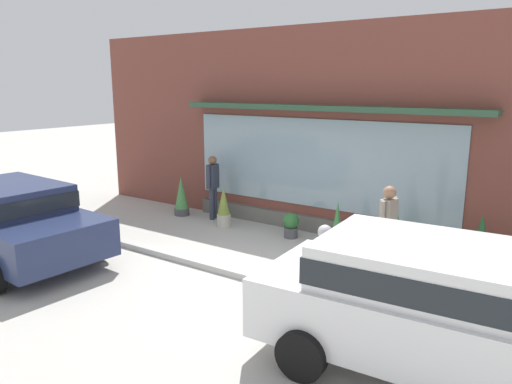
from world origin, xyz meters
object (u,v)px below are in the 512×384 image
object	(u,v)px
fire_hydrant	(324,252)
parked_car_navy	(9,217)
potted_plant_by_entrance	(394,230)
potted_plant_window_right	(224,207)
parked_car_white	(436,303)
potted_plant_near_hydrant	(337,226)
potted_plant_doorstep	(291,225)
pedestrian_with_handbag	(387,226)
potted_plant_trailing_edge	(181,197)
pedestrian_passerby	(213,182)
potted_plant_window_left	(480,244)

from	to	relation	value
fire_hydrant	parked_car_navy	xyz separation A→B (m)	(-5.43, -2.59, 0.35)
potted_plant_by_entrance	potted_plant_window_right	world-z (taller)	potted_plant_by_entrance
parked_car_white	potted_plant_near_hydrant	xyz separation A→B (m)	(-2.88, 3.49, -0.40)
potted_plant_doorstep	pedestrian_with_handbag	bearing A→B (deg)	-23.36
potted_plant_doorstep	potted_plant_trailing_edge	size ratio (longest dim) A/B	0.56
pedestrian_passerby	potted_plant_doorstep	xyz separation A→B (m)	(2.42, -0.23, -0.64)
fire_hydrant	pedestrian_passerby	distance (m)	4.55
potted_plant_by_entrance	potted_plant_near_hydrant	xyz separation A→B (m)	(-1.15, -0.14, -0.07)
parked_car_navy	potted_plant_doorstep	distance (m)	5.71
potted_plant_near_hydrant	potted_plant_window_right	size ratio (longest dim) A/B	1.02
pedestrian_passerby	potted_plant_near_hydrant	xyz separation A→B (m)	(3.57, -0.31, -0.46)
potted_plant_doorstep	potted_plant_trailing_edge	distance (m)	3.34
parked_car_navy	potted_plant_by_entrance	world-z (taller)	parked_car_navy
pedestrian_with_handbag	potted_plant_window_left	bearing A→B (deg)	145.48
pedestrian_passerby	parked_car_navy	distance (m)	4.70
parked_car_white	potted_plant_window_left	distance (m)	3.86
parked_car_white	potted_plant_trailing_edge	bearing A→B (deg)	150.69
fire_hydrant	potted_plant_window_right	xyz separation A→B (m)	(-3.45, 1.53, -0.02)
potted_plant_window_left	parked_car_white	bearing A→B (deg)	-87.02
potted_plant_doorstep	potted_plant_window_left	bearing A→B (deg)	4.01
potted_plant_window_right	potted_plant_window_left	world-z (taller)	potted_plant_window_left
potted_plant_by_entrance	potted_plant_window_left	size ratio (longest dim) A/B	1.09
pedestrian_passerby	potted_plant_trailing_edge	bearing A→B (deg)	90.95
pedestrian_passerby	parked_car_navy	xyz separation A→B (m)	(-1.33, -4.51, -0.10)
potted_plant_doorstep	potted_plant_trailing_edge	bearing A→B (deg)	179.25
potted_plant_window_left	potted_plant_near_hydrant	bearing A→B (deg)	-172.67
potted_plant_by_entrance	potted_plant_trailing_edge	world-z (taller)	potted_plant_by_entrance
potted_plant_near_hydrant	potted_plant_doorstep	distance (m)	1.17
potted_plant_by_entrance	potted_plant_near_hydrant	size ratio (longest dim) A/B	1.14
fire_hydrant	parked_car_navy	size ratio (longest dim) A/B	0.23
potted_plant_near_hydrant	potted_plant_trailing_edge	world-z (taller)	potted_plant_trailing_edge
pedestrian_passerby	parked_car_navy	world-z (taller)	pedestrian_passerby
pedestrian_passerby	potted_plant_by_entrance	size ratio (longest dim) A/B	1.40
potted_plant_doorstep	parked_car_navy	bearing A→B (deg)	-131.31
potted_plant_near_hydrant	potted_plant_doorstep	xyz separation A→B (m)	(-1.15, 0.08, -0.19)
potted_plant_by_entrance	potted_plant_doorstep	distance (m)	2.32
potted_plant_by_entrance	potted_plant_trailing_edge	distance (m)	5.64
fire_hydrant	potted_plant_window_right	distance (m)	3.78
parked_car_navy	potted_plant_trailing_edge	bearing A→B (deg)	87.79
potted_plant_doorstep	potted_plant_window_right	size ratio (longest dim) A/B	0.57
potted_plant_trailing_edge	potted_plant_window_left	size ratio (longest dim) A/B	0.96
potted_plant_trailing_edge	potted_plant_window_right	xyz separation A→B (m)	(1.56, -0.20, -0.02)
fire_hydrant	potted_plant_window_right	bearing A→B (deg)	156.08
pedestrian_passerby	potted_plant_trailing_edge	distance (m)	1.04
potted_plant_doorstep	parked_car_white	bearing A→B (deg)	-41.47
potted_plant_near_hydrant	potted_plant_trailing_edge	distance (m)	4.49
pedestrian_passerby	potted_plant_window_left	distance (m)	6.27
potted_plant_near_hydrant	potted_plant_window_left	xyz separation A→B (m)	(2.68, 0.35, 0.02)
fire_hydrant	potted_plant_by_entrance	size ratio (longest dim) A/B	0.85
potted_plant_by_entrance	potted_plant_window_right	xyz separation A→B (m)	(-4.08, -0.22, -0.08)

